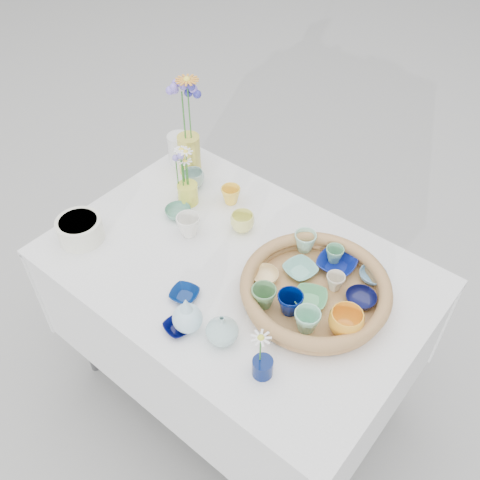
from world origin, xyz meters
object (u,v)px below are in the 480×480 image
Objects in this scene: bud_vase_seafoam at (222,329)px; tall_vase_yellow at (189,154)px; display_table at (237,384)px; wicker_tray at (315,290)px.

tall_vase_yellow is at bearing 139.69° from bud_vase_seafoam.
display_table is at bearing -30.73° from tall_vase_yellow.
display_table is 0.87m from bud_vase_seafoam.
display_table is 0.85m from wicker_tray.
wicker_tray is at bearing 10.12° from display_table.
display_table is at bearing -169.88° from wicker_tray.
bud_vase_seafoam is 0.61× the size of tall_vase_yellow.
tall_vase_yellow is (-0.47, 0.28, 0.85)m from display_table.
wicker_tray is at bearing -17.07° from tall_vase_yellow.
bud_vase_seafoam is (0.16, -0.25, 0.82)m from display_table.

